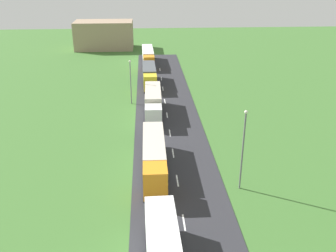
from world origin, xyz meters
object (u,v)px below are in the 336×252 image
lamppost_second (243,147)px  distant_building (104,35)px  truck_fourth (149,75)px  truck_third (153,102)px  truck_fifth (148,56)px  truck_second (154,156)px  lamppost_third (131,80)px

lamppost_second → distant_building: 76.80m
truck_fourth → distant_building: (-12.17, 35.98, 1.72)m
truck_third → lamppost_second: 23.59m
truck_fifth → distant_building: 22.68m
lamppost_second → truck_second: bearing=156.3°
truck_second → truck_fifth: size_ratio=0.94×
truck_third → truck_fourth: truck_third is taller
truck_third → truck_fourth: size_ratio=1.02×
lamppost_second → distant_building: size_ratio=0.56×
truck_fourth → lamppost_third: 11.26m
truck_fourth → lamppost_third: (-3.28, -10.55, 2.17)m
truck_fourth → truck_fifth: bearing=90.2°
distant_building → truck_second: bearing=-80.1°
truck_third → distant_building: size_ratio=0.76×
truck_fourth → lamppost_third: size_ratio=1.58×
truck_second → distant_building: size_ratio=0.83×
truck_second → lamppost_second: bearing=-23.7°
truck_second → distant_building: bearing=99.9°
truck_fourth → truck_second: bearing=-90.0°
truck_second → truck_third: (0.32, 17.78, 0.09)m
distant_building → truck_fourth: bearing=-71.3°
lamppost_third → lamppost_second: bearing=-65.7°
truck_third → distant_building: 53.56m
truck_third → distant_building: distant_building is taller
lamppost_second → distant_building: bearing=106.0°
truck_third → lamppost_second: lamppost_second is taller
distant_building → truck_third: bearing=-76.5°
truck_fourth → distant_building: distant_building is taller
truck_second → truck_third: truck_third is taller
truck_second → lamppost_second: size_ratio=1.48×
truck_third → truck_fifth: size_ratio=0.87×
truck_fifth → lamppost_second: lamppost_second is taller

